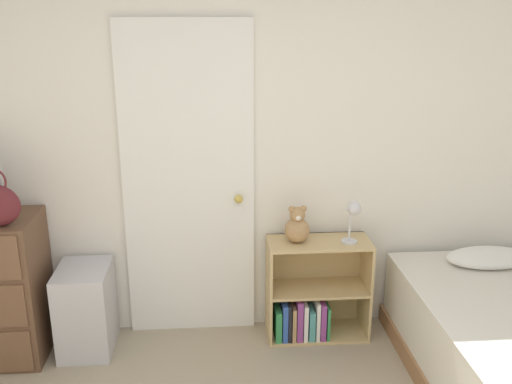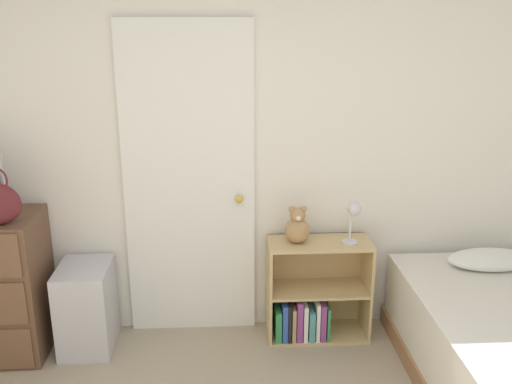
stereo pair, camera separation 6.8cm
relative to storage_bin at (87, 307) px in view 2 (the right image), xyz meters
The scene contains 6 objects.
wall_back 1.37m from the storage_bin, 16.00° to the left, with size 10.00×0.06×2.55m.
door_closed 1.04m from the storage_bin, 17.09° to the left, with size 0.85×0.09×2.08m.
storage_bin is the anchor object (origin of this frame).
bookshelf 1.48m from the storage_bin, ahead, with size 0.67×0.31×0.68m.
teddy_bear 1.46m from the storage_bin, ahead, with size 0.16×0.16×0.25m.
desk_lamp 1.83m from the storage_bin, ahead, with size 0.12×0.11×0.28m.
Camera 2 is at (-0.00, -1.38, 2.11)m, focal length 40.00 mm.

